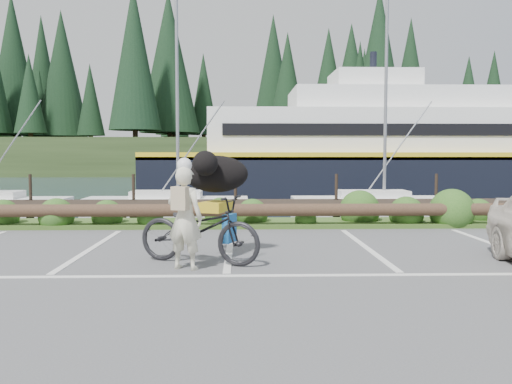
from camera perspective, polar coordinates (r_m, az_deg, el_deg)
ground at (r=8.39m, az=-3.07°, el=-8.23°), size 72.00×72.00×0.00m
harbor_backdrop at (r=86.69m, az=-1.49°, el=2.82°), size 170.00×160.00×30.00m
vegetation_strip at (r=13.61m, az=-2.50°, el=-3.29°), size 34.00×1.60×0.10m
log_rail at (r=12.93m, az=-2.55°, el=-3.91°), size 32.00×0.30×0.60m
bicycle at (r=8.87m, az=-6.01°, el=-3.92°), size 2.25×1.47×1.11m
cyclist at (r=8.41m, az=-7.50°, el=-2.74°), size 0.68×0.57×1.59m
dog at (r=9.41m, az=-4.23°, el=1.91°), size 0.91×1.23×0.64m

